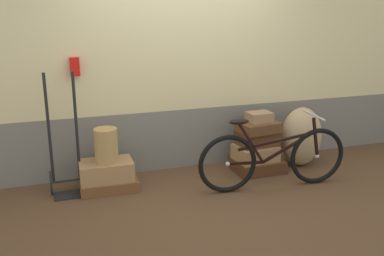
{
  "coord_description": "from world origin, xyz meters",
  "views": [
    {
      "loc": [
        -1.52,
        -4.1,
        1.97
      ],
      "look_at": [
        -0.04,
        0.25,
        0.65
      ],
      "focal_mm": 39.98,
      "sensor_mm": 36.0,
      "label": 1
    }
  ],
  "objects_px": {
    "suitcase_3": "(255,153)",
    "suitcase_5": "(258,127)",
    "luggage_trolley": "(66,164)",
    "wicker_basket": "(106,145)",
    "suitcase_6": "(259,117)",
    "suitcase_0": "(109,184)",
    "burlap_sack": "(301,137)",
    "bicycle": "(273,158)",
    "suitcase_4": "(257,138)",
    "suitcase_2": "(257,165)",
    "suitcase_1": "(106,170)"
  },
  "relations": [
    {
      "from": "suitcase_3",
      "to": "suitcase_5",
      "type": "xyz_separation_m",
      "value": [
        0.03,
        0.01,
        0.33
      ]
    },
    {
      "from": "suitcase_3",
      "to": "luggage_trolley",
      "type": "distance_m",
      "value": 2.23
    },
    {
      "from": "wicker_basket",
      "to": "suitcase_3",
      "type": "bearing_deg",
      "value": -0.8
    },
    {
      "from": "suitcase_5",
      "to": "suitcase_6",
      "type": "bearing_deg",
      "value": 35.45
    },
    {
      "from": "suitcase_0",
      "to": "burlap_sack",
      "type": "distance_m",
      "value": 2.45
    },
    {
      "from": "wicker_basket",
      "to": "suitcase_6",
      "type": "bearing_deg",
      "value": -0.15
    },
    {
      "from": "luggage_trolley",
      "to": "bicycle",
      "type": "distance_m",
      "value": 2.26
    },
    {
      "from": "suitcase_4",
      "to": "luggage_trolley",
      "type": "xyz_separation_m",
      "value": [
        -2.26,
        0.05,
        -0.08
      ]
    },
    {
      "from": "suitcase_2",
      "to": "burlap_sack",
      "type": "height_order",
      "value": "burlap_sack"
    },
    {
      "from": "suitcase_6",
      "to": "luggage_trolley",
      "type": "height_order",
      "value": "luggage_trolley"
    },
    {
      "from": "suitcase_2",
      "to": "luggage_trolley",
      "type": "height_order",
      "value": "luggage_trolley"
    },
    {
      "from": "suitcase_3",
      "to": "burlap_sack",
      "type": "relative_size",
      "value": 0.64
    },
    {
      "from": "suitcase_1",
      "to": "suitcase_4",
      "type": "relative_size",
      "value": 1.22
    },
    {
      "from": "suitcase_1",
      "to": "bicycle",
      "type": "bearing_deg",
      "value": -16.15
    },
    {
      "from": "suitcase_4",
      "to": "wicker_basket",
      "type": "height_order",
      "value": "wicker_basket"
    },
    {
      "from": "suitcase_0",
      "to": "suitcase_1",
      "type": "distance_m",
      "value": 0.17
    },
    {
      "from": "suitcase_1",
      "to": "burlap_sack",
      "type": "height_order",
      "value": "burlap_sack"
    },
    {
      "from": "suitcase_6",
      "to": "luggage_trolley",
      "type": "xyz_separation_m",
      "value": [
        -2.27,
        0.07,
        -0.35
      ]
    },
    {
      "from": "suitcase_6",
      "to": "bicycle",
      "type": "xyz_separation_m",
      "value": [
        -0.09,
        -0.53,
        -0.34
      ]
    },
    {
      "from": "burlap_sack",
      "to": "bicycle",
      "type": "distance_m",
      "value": 0.87
    },
    {
      "from": "suitcase_5",
      "to": "burlap_sack",
      "type": "bearing_deg",
      "value": -4.88
    },
    {
      "from": "suitcase_1",
      "to": "suitcase_2",
      "type": "distance_m",
      "value": 1.85
    },
    {
      "from": "suitcase_4",
      "to": "wicker_basket",
      "type": "bearing_deg",
      "value": 177.01
    },
    {
      "from": "suitcase_4",
      "to": "suitcase_2",
      "type": "bearing_deg",
      "value": -101.26
    },
    {
      "from": "suitcase_0",
      "to": "suitcase_3",
      "type": "xyz_separation_m",
      "value": [
        1.78,
        -0.04,
        0.18
      ]
    },
    {
      "from": "suitcase_0",
      "to": "suitcase_6",
      "type": "xyz_separation_m",
      "value": [
        1.83,
        -0.02,
        0.63
      ]
    },
    {
      "from": "burlap_sack",
      "to": "bicycle",
      "type": "relative_size",
      "value": 0.44
    },
    {
      "from": "suitcase_6",
      "to": "suitcase_2",
      "type": "bearing_deg",
      "value": -141.58
    },
    {
      "from": "suitcase_1",
      "to": "suitcase_4",
      "type": "height_order",
      "value": "suitcase_4"
    },
    {
      "from": "suitcase_0",
      "to": "suitcase_6",
      "type": "bearing_deg",
      "value": 1.08
    },
    {
      "from": "suitcase_4",
      "to": "suitcase_6",
      "type": "distance_m",
      "value": 0.27
    },
    {
      "from": "suitcase_1",
      "to": "burlap_sack",
      "type": "relative_size",
      "value": 0.76
    },
    {
      "from": "suitcase_2",
      "to": "bicycle",
      "type": "distance_m",
      "value": 0.59
    },
    {
      "from": "suitcase_0",
      "to": "suitcase_4",
      "type": "xyz_separation_m",
      "value": [
        1.83,
        0.0,
        0.36
      ]
    },
    {
      "from": "suitcase_2",
      "to": "luggage_trolley",
      "type": "distance_m",
      "value": 2.28
    },
    {
      "from": "burlap_sack",
      "to": "suitcase_2",
      "type": "bearing_deg",
      "value": -179.21
    },
    {
      "from": "suitcase_2",
      "to": "suitcase_4",
      "type": "height_order",
      "value": "suitcase_4"
    },
    {
      "from": "suitcase_1",
      "to": "bicycle",
      "type": "distance_m",
      "value": 1.85
    },
    {
      "from": "suitcase_6",
      "to": "wicker_basket",
      "type": "height_order",
      "value": "suitcase_6"
    },
    {
      "from": "suitcase_4",
      "to": "luggage_trolley",
      "type": "relative_size",
      "value": 0.36
    },
    {
      "from": "suitcase_6",
      "to": "suitcase_1",
      "type": "bearing_deg",
      "value": 177.2
    },
    {
      "from": "suitcase_5",
      "to": "burlap_sack",
      "type": "xyz_separation_m",
      "value": [
        0.62,
        0.01,
        -0.19
      ]
    },
    {
      "from": "suitcase_0",
      "to": "suitcase_3",
      "type": "distance_m",
      "value": 1.79
    },
    {
      "from": "suitcase_0",
      "to": "burlap_sack",
      "type": "relative_size",
      "value": 0.83
    },
    {
      "from": "luggage_trolley",
      "to": "suitcase_4",
      "type": "bearing_deg",
      "value": -1.23
    },
    {
      "from": "suitcase_5",
      "to": "suitcase_0",
      "type": "bearing_deg",
      "value": 172.65
    },
    {
      "from": "suitcase_5",
      "to": "suitcase_1",
      "type": "bearing_deg",
      "value": 172.58
    },
    {
      "from": "suitcase_0",
      "to": "bicycle",
      "type": "height_order",
      "value": "bicycle"
    },
    {
      "from": "suitcase_3",
      "to": "suitcase_4",
      "type": "relative_size",
      "value": 1.02
    },
    {
      "from": "suitcase_3",
      "to": "suitcase_5",
      "type": "bearing_deg",
      "value": 8.16
    }
  ]
}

